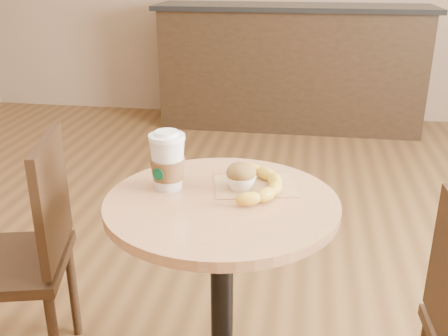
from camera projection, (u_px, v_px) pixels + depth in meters
name	position (u px, v px, depth m)	size (l,w,h in m)	color
cafe_table	(222.00, 268.00, 1.58)	(0.67, 0.67, 0.75)	black
chair_left	(25.00, 251.00, 1.76)	(0.46, 0.46, 0.87)	#311F11
service_counter	(291.00, 67.00, 4.54)	(2.30, 0.65, 1.04)	black
kraft_bag	(255.00, 186.00, 1.58)	(0.24, 0.18, 0.00)	#AC8253
coffee_cup	(168.00, 163.00, 1.54)	(0.11, 0.11, 0.18)	silver
muffin	(241.00, 176.00, 1.54)	(0.09, 0.09, 0.08)	white
banana	(261.00, 184.00, 1.54)	(0.16, 0.29, 0.04)	gold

